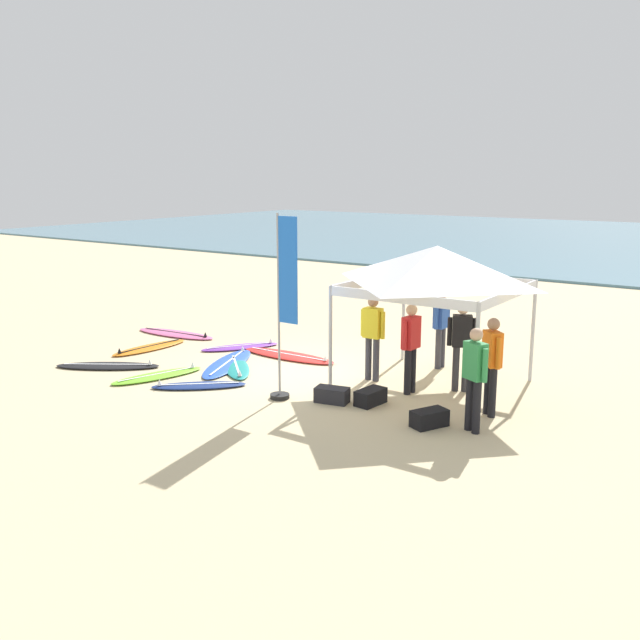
{
  "coord_description": "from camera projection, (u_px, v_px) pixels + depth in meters",
  "views": [
    {
      "loc": [
        8.27,
        -11.19,
        4.07
      ],
      "look_at": [
        -0.02,
        0.72,
        1.0
      ],
      "focal_mm": 38.85,
      "sensor_mm": 36.0,
      "label": 1
    }
  ],
  "objects": [
    {
      "name": "gear_bag_near_tent",
      "position": [
        429.0,
        418.0,
        11.35
      ],
      "size": [
        0.55,
        0.68,
        0.28
      ],
      "primitive_type": "cube",
      "rotation": [
        0.0,
        0.0,
        1.12
      ],
      "color": "black",
      "rests_on": "ground"
    },
    {
      "name": "person_green",
      "position": [
        475.0,
        372.0,
        10.95
      ],
      "size": [
        0.5,
        0.36,
        1.71
      ],
      "color": "black",
      "rests_on": "ground"
    },
    {
      "name": "canopy_tent",
      "position": [
        437.0,
        265.0,
        13.04
      ],
      "size": [
        3.01,
        3.01,
        2.75
      ],
      "color": "#B7B7BC",
      "rests_on": "ground"
    },
    {
      "name": "surfboard_blue",
      "position": [
        228.0,
        363.0,
        15.02
      ],
      "size": [
        1.52,
        2.5,
        0.19
      ],
      "color": "blue",
      "rests_on": "ground"
    },
    {
      "name": "person_blue",
      "position": [
        441.0,
        323.0,
        14.62
      ],
      "size": [
        0.23,
        0.55,
        1.71
      ],
      "color": "#383842",
      "rests_on": "ground"
    },
    {
      "name": "person_red",
      "position": [
        411.0,
        342.0,
        12.9
      ],
      "size": [
        0.24,
        0.55,
        1.71
      ],
      "color": "black",
      "rests_on": "ground"
    },
    {
      "name": "sea",
      "position": [
        633.0,
        243.0,
        41.32
      ],
      "size": [
        80.0,
        36.0,
        0.1
      ],
      "primitive_type": "cube",
      "color": "#568499",
      "rests_on": "ground"
    },
    {
      "name": "gear_bag_on_sand",
      "position": [
        371.0,
        397.0,
        12.44
      ],
      "size": [
        0.39,
        0.63,
        0.28
      ],
      "primitive_type": "cube",
      "rotation": [
        0.0,
        0.0,
        1.46
      ],
      "color": "black",
      "rests_on": "ground"
    },
    {
      "name": "gear_bag_by_pole",
      "position": [
        332.0,
        395.0,
        12.55
      ],
      "size": [
        0.65,
        0.44,
        0.28
      ],
      "primitive_type": "cube",
      "rotation": [
        0.0,
        0.0,
        0.22
      ],
      "color": "#232328",
      "rests_on": "ground"
    },
    {
      "name": "surfboard_teal",
      "position": [
        236.0,
        367.0,
        14.73
      ],
      "size": [
        1.74,
        1.69,
        0.19
      ],
      "color": "#19847F",
      "rests_on": "ground"
    },
    {
      "name": "surfboard_orange",
      "position": [
        149.0,
        348.0,
        16.39
      ],
      "size": [
        0.72,
        2.07,
        0.19
      ],
      "color": "orange",
      "rests_on": "ground"
    },
    {
      "name": "banner_flag",
      "position": [
        284.0,
        316.0,
        12.42
      ],
      "size": [
        0.6,
        0.36,
        3.4
      ],
      "color": "#99999E",
      "rests_on": "ground"
    },
    {
      "name": "surfboard_red",
      "position": [
        289.0,
        356.0,
        15.67
      ],
      "size": [
        2.46,
        0.69,
        0.19
      ],
      "color": "red",
      "rests_on": "ground"
    },
    {
      "name": "surfboard_pink",
      "position": [
        176.0,
        334.0,
        17.82
      ],
      "size": [
        2.44,
        0.86,
        0.19
      ],
      "color": "pink",
      "rests_on": "ground"
    },
    {
      "name": "surfboard_purple",
      "position": [
        240.0,
        347.0,
        16.47
      ],
      "size": [
        1.45,
        1.85,
        0.19
      ],
      "color": "purple",
      "rests_on": "ground"
    },
    {
      "name": "surfboard_black",
      "position": [
        108.0,
        366.0,
        14.84
      ],
      "size": [
        2.19,
        1.73,
        0.19
      ],
      "color": "black",
      "rests_on": "ground"
    },
    {
      "name": "surfboard_lime",
      "position": [
        158.0,
        375.0,
        14.12
      ],
      "size": [
        1.08,
        2.04,
        0.19
      ],
      "color": "#7AD12D",
      "rests_on": "ground"
    },
    {
      "name": "surfboard_navy",
      "position": [
        198.0,
        385.0,
        13.46
      ],
      "size": [
        1.7,
        1.58,
        0.19
      ],
      "color": "navy",
      "rests_on": "ground"
    },
    {
      "name": "ground_plane",
      "position": [
        301.0,
        373.0,
        14.45
      ],
      "size": [
        80.0,
        80.0,
        0.0
      ],
      "primitive_type": "plane",
      "color": "beige"
    },
    {
      "name": "person_yellow",
      "position": [
        373.0,
        332.0,
        13.72
      ],
      "size": [
        0.55,
        0.23,
        1.71
      ],
      "color": "#383842",
      "rests_on": "ground"
    },
    {
      "name": "person_black",
      "position": [
        462.0,
        341.0,
        13.03
      ],
      "size": [
        0.51,
        0.35,
        1.71
      ],
      "color": "#2D2D33",
      "rests_on": "ground"
    },
    {
      "name": "person_orange",
      "position": [
        492.0,
        360.0,
        11.7
      ],
      "size": [
        0.43,
        0.41,
        1.71
      ],
      "color": "black",
      "rests_on": "ground"
    }
  ]
}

